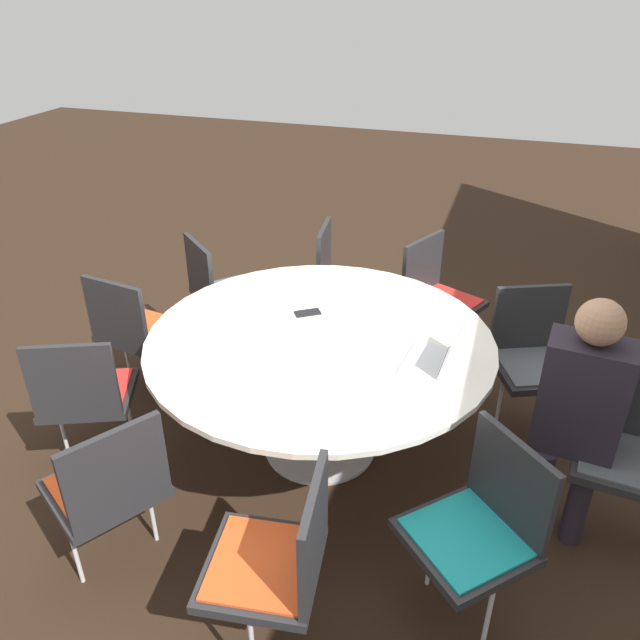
{
  "coord_description": "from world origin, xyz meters",
  "views": [
    {
      "loc": [
        2.61,
        0.85,
        2.38
      ],
      "look_at": [
        0.0,
        0.0,
        0.83
      ],
      "focal_mm": 35.0,
      "sensor_mm": 36.0,
      "label": 1
    }
  ],
  "objects_px": {
    "handbag": "(367,313)",
    "chair_1": "(534,352)",
    "chair_3": "(342,275)",
    "chair_6": "(84,391)",
    "chair_2": "(437,292)",
    "person_0": "(580,404)",
    "chair_7": "(109,484)",
    "chair_8": "(279,557)",
    "laptop": "(439,355)",
    "chair_9": "(481,522)",
    "chair_4": "(220,287)",
    "cell_phone": "(308,313)",
    "chair_0": "(629,441)",
    "chair_5": "(135,326)"
  },
  "relations": [
    {
      "from": "chair_4",
      "to": "chair_7",
      "type": "relative_size",
      "value": 1.0
    },
    {
      "from": "chair_4",
      "to": "chair_6",
      "type": "height_order",
      "value": "same"
    },
    {
      "from": "chair_6",
      "to": "cell_phone",
      "type": "distance_m",
      "value": 1.22
    },
    {
      "from": "chair_5",
      "to": "person_0",
      "type": "relative_size",
      "value": 0.71
    },
    {
      "from": "chair_2",
      "to": "chair_6",
      "type": "xyz_separation_m",
      "value": [
        1.66,
        -1.52,
        0.0
      ]
    },
    {
      "from": "chair_2",
      "to": "chair_7",
      "type": "height_order",
      "value": "same"
    },
    {
      "from": "chair_3",
      "to": "chair_7",
      "type": "relative_size",
      "value": 1.0
    },
    {
      "from": "chair_5",
      "to": "chair_9",
      "type": "relative_size",
      "value": 1.0
    },
    {
      "from": "chair_4",
      "to": "cell_phone",
      "type": "height_order",
      "value": "chair_4"
    },
    {
      "from": "chair_4",
      "to": "chair_5",
      "type": "relative_size",
      "value": 1.0
    },
    {
      "from": "chair_5",
      "to": "chair_1",
      "type": "bearing_deg",
      "value": 19.44
    },
    {
      "from": "chair_6",
      "to": "handbag",
      "type": "bearing_deg",
      "value": 39.06
    },
    {
      "from": "handbag",
      "to": "chair_7",
      "type": "bearing_deg",
      "value": -11.59
    },
    {
      "from": "chair_9",
      "to": "person_0",
      "type": "relative_size",
      "value": 0.71
    },
    {
      "from": "chair_9",
      "to": "handbag",
      "type": "distance_m",
      "value": 2.41
    },
    {
      "from": "chair_1",
      "to": "chair_2",
      "type": "relative_size",
      "value": 1.0
    },
    {
      "from": "chair_2",
      "to": "chair_5",
      "type": "relative_size",
      "value": 1.0
    },
    {
      "from": "chair_1",
      "to": "chair_7",
      "type": "relative_size",
      "value": 1.0
    },
    {
      "from": "chair_4",
      "to": "handbag",
      "type": "xyz_separation_m",
      "value": [
        -0.63,
        0.87,
        -0.38
      ]
    },
    {
      "from": "chair_1",
      "to": "laptop",
      "type": "bearing_deg",
      "value": 29.63
    },
    {
      "from": "handbag",
      "to": "chair_1",
      "type": "bearing_deg",
      "value": 54.35
    },
    {
      "from": "handbag",
      "to": "chair_4",
      "type": "bearing_deg",
      "value": -54.16
    },
    {
      "from": "chair_8",
      "to": "chair_9",
      "type": "relative_size",
      "value": 1.0
    },
    {
      "from": "handbag",
      "to": "person_0",
      "type": "bearing_deg",
      "value": 40.95
    },
    {
      "from": "laptop",
      "to": "chair_3",
      "type": "bearing_deg",
      "value": -139.7
    },
    {
      "from": "chair_2",
      "to": "chair_3",
      "type": "bearing_deg",
      "value": -70.58
    },
    {
      "from": "chair_4",
      "to": "chair_5",
      "type": "distance_m",
      "value": 0.68
    },
    {
      "from": "chair_6",
      "to": "cell_phone",
      "type": "xyz_separation_m",
      "value": [
        -0.76,
        0.94,
        0.21
      ]
    },
    {
      "from": "chair_0",
      "to": "chair_7",
      "type": "xyz_separation_m",
      "value": [
        0.96,
        -2.08,
        0.0
      ]
    },
    {
      "from": "chair_0",
      "to": "chair_1",
      "type": "height_order",
      "value": "same"
    },
    {
      "from": "chair_5",
      "to": "chair_7",
      "type": "height_order",
      "value": "same"
    },
    {
      "from": "chair_4",
      "to": "chair_8",
      "type": "height_order",
      "value": "same"
    },
    {
      "from": "chair_9",
      "to": "chair_3",
      "type": "bearing_deg",
      "value": -15.87
    },
    {
      "from": "chair_0",
      "to": "chair_1",
      "type": "bearing_deg",
      "value": -50.21
    },
    {
      "from": "chair_3",
      "to": "chair_4",
      "type": "relative_size",
      "value": 1.0
    },
    {
      "from": "chair_2",
      "to": "person_0",
      "type": "height_order",
      "value": "person_0"
    },
    {
      "from": "chair_4",
      "to": "cell_phone",
      "type": "xyz_separation_m",
      "value": [
        0.53,
        0.81,
        0.21
      ]
    },
    {
      "from": "chair_3",
      "to": "chair_6",
      "type": "distance_m",
      "value": 1.92
    },
    {
      "from": "cell_phone",
      "to": "chair_0",
      "type": "bearing_deg",
      "value": 78.93
    },
    {
      "from": "person_0",
      "to": "laptop",
      "type": "relative_size",
      "value": 3.66
    },
    {
      "from": "chair_0",
      "to": "chair_1",
      "type": "relative_size",
      "value": 1.0
    },
    {
      "from": "chair_1",
      "to": "chair_8",
      "type": "xyz_separation_m",
      "value": [
        1.73,
        -0.84,
        0.0
      ]
    },
    {
      "from": "laptop",
      "to": "chair_1",
      "type": "bearing_deg",
      "value": 150.06
    },
    {
      "from": "chair_0",
      "to": "chair_2",
      "type": "xyz_separation_m",
      "value": [
        -1.22,
        -1.06,
        0.0
      ]
    },
    {
      "from": "chair_5",
      "to": "chair_9",
      "type": "height_order",
      "value": "same"
    },
    {
      "from": "chair_1",
      "to": "chair_5",
      "type": "bearing_deg",
      "value": -13.02
    },
    {
      "from": "chair_7",
      "to": "cell_phone",
      "type": "xyz_separation_m",
      "value": [
        -1.28,
        0.43,
        0.21
      ]
    },
    {
      "from": "handbag",
      "to": "chair_5",
      "type": "bearing_deg",
      "value": -41.7
    },
    {
      "from": "person_0",
      "to": "cell_phone",
      "type": "distance_m",
      "value": 1.45
    },
    {
      "from": "chair_8",
      "to": "laptop",
      "type": "distance_m",
      "value": 1.21
    }
  ]
}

